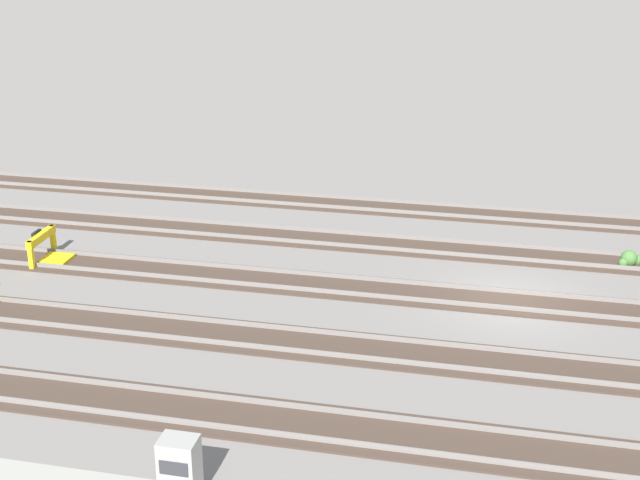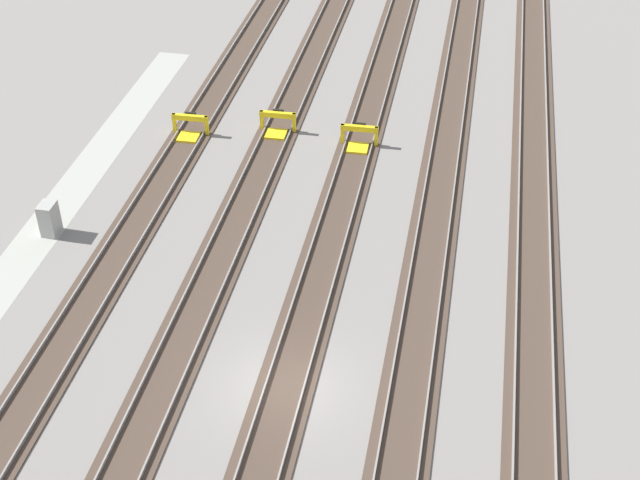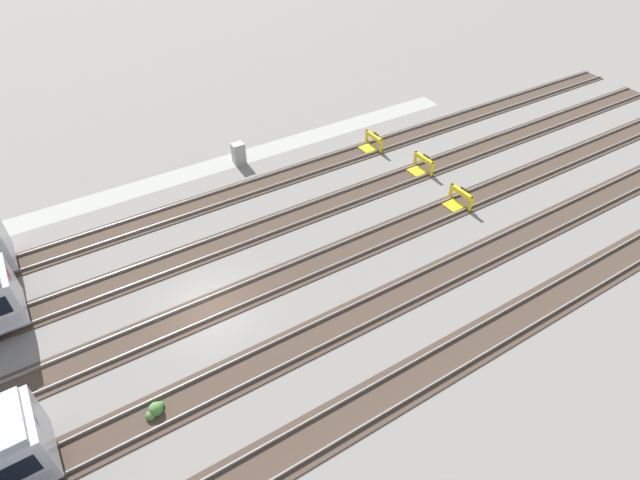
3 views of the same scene
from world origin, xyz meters
name	(u,v)px [view 2 (image 2 of 3)]	position (x,y,z in m)	size (l,w,h in m)	color
ground_plane	(286,386)	(0.00, 0.00, 0.00)	(400.00, 400.00, 0.00)	gray
rail_track_nearest	(57,353)	(0.00, -9.15, 0.04)	(90.00, 2.23, 0.21)	#47382D
rail_track_near_inner	(169,369)	(0.00, -4.57, 0.04)	(90.00, 2.24, 0.21)	#47382D
rail_track_middle	(286,385)	(0.00, 0.00, 0.04)	(90.00, 2.24, 0.21)	#47382D
rail_track_far_inner	(407,402)	(0.00, 4.57, 0.04)	(90.00, 2.23, 0.21)	#47382D
rail_track_farthest	(534,420)	(0.00, 9.15, 0.04)	(90.00, 2.23, 0.21)	#47382D
bumper_stop_nearest_track	(189,128)	(-17.18, -9.14, 0.51)	(1.36, 2.01, 1.22)	yellow
bumper_stop_near_inner_track	(277,125)	(-18.38, -4.57, 0.51)	(1.36, 2.00, 1.22)	yellow
bumper_stop_middle_track	(359,139)	(-17.75, 0.01, 0.51)	(1.36, 2.01, 1.22)	yellow
electrical_cabinet	(49,219)	(-7.45, -12.73, 0.80)	(0.90, 0.73, 1.60)	#9E9E99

